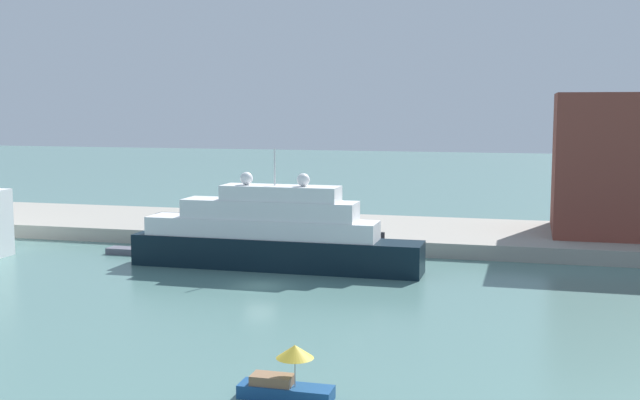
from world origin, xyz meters
name	(u,v)px	position (x,y,z in m)	size (l,w,h in m)	color
ground	(260,286)	(0.00, 0.00, 0.00)	(400.00, 400.00, 0.00)	slate
quay_dock	(333,231)	(0.00, 25.41, 0.76)	(110.00, 18.82, 1.53)	gray
large_yacht	(271,236)	(-1.36, 7.14, 3.10)	(27.33, 3.98, 11.16)	black
small_motorboat	(287,378)	(9.81, -24.11, 1.08)	(4.93, 1.96, 2.88)	navy
work_barge	(135,251)	(-17.02, 10.38, 0.31)	(5.80, 1.78, 0.62)	#595966
parked_car	(171,220)	(-17.65, 20.01, 2.14)	(4.49, 1.79, 1.42)	#1E4C99
person_figure	(202,220)	(-13.90, 20.21, 2.31)	(0.36, 0.36, 1.70)	#334C8C
mooring_bollard	(383,236)	(7.28, 17.02, 1.88)	(0.43, 0.43, 0.71)	black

